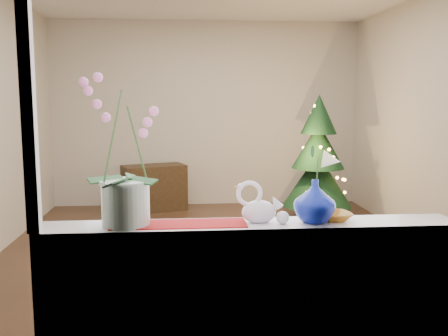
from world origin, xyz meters
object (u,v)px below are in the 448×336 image
at_px(blue_vase, 315,198).
at_px(paperweight, 283,218).
at_px(orchid_pot, 124,151).
at_px(swan, 259,203).
at_px(xmas_tree, 318,158).
at_px(amber_dish, 334,217).
at_px(side_table, 154,188).

bearing_deg(blue_vase, paperweight, -172.08).
height_order(orchid_pot, swan, orchid_pot).
height_order(orchid_pot, xmas_tree, orchid_pot).
distance_m(swan, blue_vase, 0.29).
xyz_separation_m(orchid_pot, swan, (0.69, 0.00, -0.28)).
bearing_deg(paperweight, blue_vase, 7.92).
relative_size(paperweight, amber_dish, 0.44).
bearing_deg(side_table, amber_dish, -94.63).
relative_size(blue_vase, amber_dish, 1.67).
height_order(paperweight, amber_dish, paperweight).
height_order(orchid_pot, paperweight, orchid_pot).
xyz_separation_m(orchid_pot, xmas_tree, (2.03, 3.72, -0.49)).
relative_size(orchid_pot, paperweight, 11.37).
height_order(swan, amber_dish, swan).
bearing_deg(blue_vase, amber_dish, 14.04).
bearing_deg(xmas_tree, orchid_pot, -118.63).
bearing_deg(xmas_tree, side_table, 160.36).
xyz_separation_m(xmas_tree, side_table, (-2.15, 0.77, -0.49)).
bearing_deg(blue_vase, side_table, 103.72).
xyz_separation_m(swan, xmas_tree, (1.34, 3.72, -0.21)).
distance_m(swan, side_table, 4.61).
relative_size(paperweight, xmas_tree, 0.04).
height_order(paperweight, xmas_tree, xmas_tree).
distance_m(swan, amber_dish, 0.42).
height_order(orchid_pot, amber_dish, orchid_pot).
distance_m(orchid_pot, blue_vase, 1.02).
bearing_deg(orchid_pot, blue_vase, -0.94).
bearing_deg(xmas_tree, blue_vase, -105.66).
bearing_deg(blue_vase, xmas_tree, 74.34).
distance_m(paperweight, side_table, 4.67).
distance_m(orchid_pot, amber_dish, 1.16).
bearing_deg(swan, xmas_tree, 57.54).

